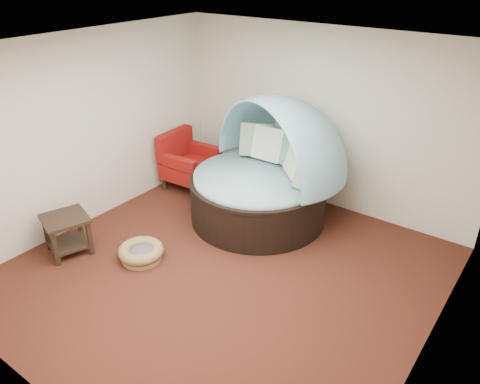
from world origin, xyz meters
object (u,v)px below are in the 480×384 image
Objects in this scene: canopy_daybed at (266,165)px; red_armchair at (188,162)px; pet_basket at (141,252)px; side_table at (67,230)px.

canopy_daybed is 2.79× the size of red_armchair.
pet_basket is at bearing -67.45° from red_armchair.
pet_basket is at bearing 26.08° from side_table.
canopy_daybed reaches higher than red_armchair.
red_armchair reaches higher than pet_basket.
pet_basket is 1.07m from side_table.
canopy_daybed reaches higher than pet_basket.
canopy_daybed is at bearing 70.55° from pet_basket.
canopy_daybed is 2.21m from pet_basket.
canopy_daybed is 2.95m from side_table.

